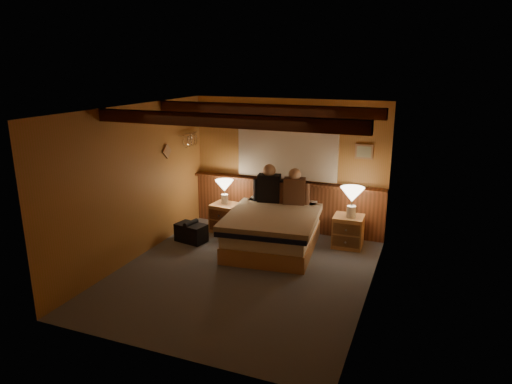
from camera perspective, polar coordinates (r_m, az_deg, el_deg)
The scene contains 19 objects.
floor at distance 6.83m, azimuth -1.64°, elevation -10.12°, with size 4.20×4.20×0.00m, color #4E545D.
ceiling at distance 6.18m, azimuth -1.81°, elevation 10.35°, with size 4.20×4.20×0.00m, color #DC9252.
wall_back at distance 8.31m, azimuth 3.99°, elevation 3.33°, with size 3.60×3.60×0.00m, color #B97742.
wall_left at distance 7.28m, azimuth -14.86°, elevation 1.05°, with size 4.20×4.20×0.00m, color #B97742.
wall_right at distance 5.96m, azimuth 14.42°, elevation -2.15°, with size 4.20×4.20×0.00m, color #B97742.
wall_front at distance 4.66m, azimuth -12.02°, elevation -7.08°, with size 3.60×3.60×0.00m, color #B97742.
wainscot at distance 8.44m, azimuth 3.77°, elevation -1.50°, with size 3.60×0.23×0.94m.
curtain_window at distance 8.19m, azimuth 3.88°, elevation 5.43°, with size 2.18×0.09×1.11m.
ceiling_beams at distance 6.32m, azimuth -1.26°, elevation 9.66°, with size 3.60×1.65×0.16m.
coat_rail at distance 8.44m, azimuth -8.33°, elevation 6.62°, with size 0.05×0.55×0.24m.
framed_print at distance 7.93m, azimuth 13.36°, elevation 4.93°, with size 0.30×0.04×0.25m.
bed at distance 7.59m, azimuth 2.16°, elevation -4.74°, with size 1.61×1.97×0.63m.
nightstand_left at distance 8.39m, azimuth -3.84°, elevation -3.22°, with size 0.51×0.47×0.52m.
nightstand_right at distance 7.83m, azimuth 11.43°, elevation -4.85°, with size 0.50×0.46×0.54m.
lamp_left at distance 8.28m, azimuth -3.97°, elevation 0.62°, with size 0.33×0.33×0.43m.
lamp_right at distance 7.59m, azimuth 11.92°, elevation -0.55°, with size 0.39×0.39×0.51m.
person_left at distance 8.03m, azimuth 1.66°, elevation 0.74°, with size 0.57×0.29×0.70m.
person_right at distance 7.92m, azimuth 4.83°, elevation 0.35°, with size 0.53×0.28×0.66m.
duffel_bag at distance 8.01m, azimuth -8.11°, elevation -5.01°, with size 0.57×0.41×0.38m.
Camera 1 is at (2.43, -5.65, 2.97)m, focal length 32.00 mm.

